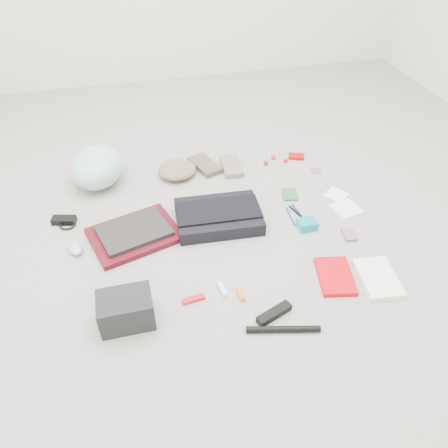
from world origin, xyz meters
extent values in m
plane|color=gray|center=(0.00, 0.00, 0.00)|extent=(4.00, 4.00, 0.00)
cube|color=black|center=(-0.01, 0.08, 0.04)|extent=(0.44, 0.32, 0.07)
cube|color=black|center=(-0.01, 0.08, 0.08)|extent=(0.43, 0.22, 0.01)
cube|color=#4C0B14|center=(-0.44, 0.07, 0.01)|extent=(0.48, 0.41, 0.03)
cube|color=black|center=(-0.44, 0.07, 0.04)|extent=(0.38, 0.32, 0.02)
ellipsoid|color=#A6DCD2|center=(-0.59, 0.59, 0.11)|extent=(0.37, 0.41, 0.21)
ellipsoid|color=#7D6B4C|center=(-0.14, 0.55, 0.04)|extent=(0.29, 0.28, 0.08)
cube|color=#554E42|center=(0.03, 0.60, 0.02)|extent=(0.18, 0.25, 0.03)
cube|color=gray|center=(0.18, 0.55, 0.02)|extent=(0.12, 0.22, 0.03)
cube|color=black|center=(-0.78, 0.26, 0.02)|extent=(0.13, 0.08, 0.03)
torus|color=black|center=(-0.76, 0.24, 0.01)|extent=(0.11, 0.11, 0.01)
ellipsoid|color=#AEAEAE|center=(-0.72, 0.03, 0.02)|extent=(0.09, 0.12, 0.04)
cube|color=black|center=(-0.51, -0.44, 0.07)|extent=(0.21, 0.15, 0.14)
cube|color=#B61217|center=(-0.23, -0.40, 0.01)|extent=(0.10, 0.04, 0.02)
cylinder|color=white|center=(-0.10, -0.37, 0.01)|extent=(0.03, 0.08, 0.02)
cylinder|color=orange|center=(-0.03, -0.42, 0.01)|extent=(0.02, 0.07, 0.02)
cube|color=black|center=(0.07, -0.56, 0.02)|extent=(0.16, 0.10, 0.03)
cylinder|color=black|center=(0.08, -0.64, 0.01)|extent=(0.29, 0.09, 0.03)
cube|color=red|center=(0.40, -0.42, 0.01)|extent=(0.19, 0.25, 0.02)
cube|color=white|center=(0.58, -0.48, 0.01)|extent=(0.18, 0.25, 0.02)
cube|color=#2E5F32|center=(0.43, 0.21, 0.01)|extent=(0.10, 0.12, 0.01)
cylinder|color=navy|center=(0.36, 0.03, 0.00)|extent=(0.01, 0.15, 0.01)
cylinder|color=black|center=(0.41, 0.04, 0.00)|extent=(0.05, 0.15, 0.01)
cylinder|color=navy|center=(0.42, 0.05, 0.00)|extent=(0.03, 0.15, 0.01)
cube|color=#0B9196|center=(0.41, -0.07, 0.02)|extent=(0.09, 0.07, 0.05)
cube|color=gray|center=(0.59, -0.18, 0.01)|extent=(0.07, 0.09, 0.02)
cube|color=white|center=(0.68, 0.15, 0.00)|extent=(0.15, 0.15, 0.01)
cube|color=white|center=(0.67, 0.02, 0.00)|extent=(0.16, 0.16, 0.01)
sphere|color=#A0160D|center=(0.39, 0.54, 0.01)|extent=(0.03, 0.03, 0.03)
sphere|color=red|center=(0.46, 0.59, 0.01)|extent=(0.03, 0.03, 0.03)
sphere|color=red|center=(0.52, 0.54, 0.01)|extent=(0.03, 0.03, 0.02)
cube|color=#BA0808|center=(0.60, 0.57, 0.01)|extent=(0.11, 0.09, 0.02)
cube|color=#83576E|center=(0.66, 0.40, 0.00)|extent=(0.06, 0.07, 0.00)
camera|label=1|loc=(-0.39, -1.59, 1.44)|focal=35.00mm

